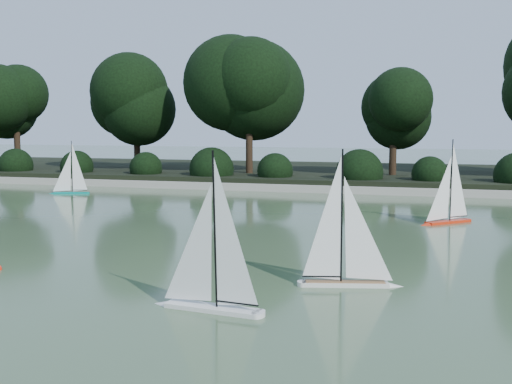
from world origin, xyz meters
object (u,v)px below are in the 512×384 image
sailboat_white_b (353,264)px  sailboat_teal (68,185)px  sailboat_white_a (204,284)px  sailboat_orange (445,210)px

sailboat_white_b → sailboat_teal: bearing=138.3°
sailboat_white_a → sailboat_teal: sailboat_white_a is taller
sailboat_orange → sailboat_teal: sailboat_orange is taller
sailboat_orange → sailboat_teal: bearing=165.1°
sailboat_white_a → sailboat_teal: (-6.77, 8.34, -0.03)m
sailboat_white_a → sailboat_white_b: bearing=46.5°
sailboat_white_a → sailboat_white_b: size_ratio=1.02×
sailboat_white_a → sailboat_white_b: (1.19, 1.25, -0.01)m
sailboat_white_a → sailboat_teal: 10.74m
sailboat_white_a → sailboat_orange: sailboat_white_a is taller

